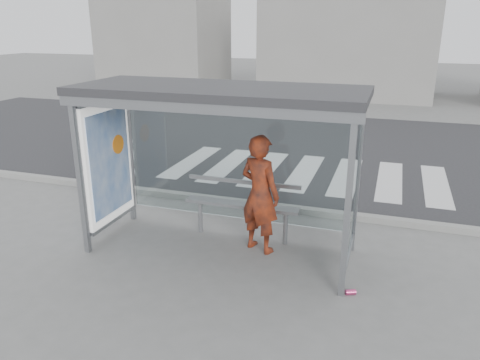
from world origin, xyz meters
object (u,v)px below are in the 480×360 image
object	(u,v)px
bus_shelter	(197,127)
bench	(242,205)
soda_can	(351,292)
person	(260,194)

from	to	relation	value
bus_shelter	bench	distance (m)	1.58
bus_shelter	soda_can	world-z (taller)	bus_shelter
bus_shelter	person	distance (m)	1.41
person	soda_can	world-z (taller)	person
person	soda_can	distance (m)	2.01
bus_shelter	soda_can	bearing A→B (deg)	-15.91
bench	soda_can	xyz separation A→B (m)	(1.95, -1.23, -0.55)
bus_shelter	bench	xyz separation A→B (m)	(0.54, 0.52, -1.39)
person	soda_can	size ratio (longest dim) A/B	14.15
person	bench	xyz separation A→B (m)	(-0.40, 0.33, -0.36)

